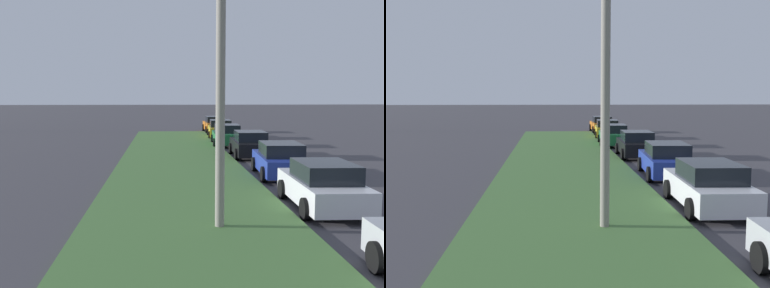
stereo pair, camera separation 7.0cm
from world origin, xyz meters
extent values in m
cube|color=#477238|center=(10.00, 7.60, 0.06)|extent=(60.00, 6.00, 0.12)
cylinder|color=black|center=(6.69, 4.14, 0.32)|extent=(0.65, 0.24, 0.64)
cube|color=silver|center=(11.85, 3.44, 0.57)|extent=(4.34, 1.89, 0.70)
cube|color=black|center=(11.65, 3.44, 1.19)|extent=(2.23, 1.65, 0.55)
cylinder|color=black|center=(13.22, 4.31, 0.32)|extent=(0.64, 0.23, 0.64)
cylinder|color=black|center=(13.18, 2.51, 0.32)|extent=(0.64, 0.23, 0.64)
cylinder|color=black|center=(10.52, 4.36, 0.32)|extent=(0.64, 0.23, 0.64)
cylinder|color=black|center=(10.48, 2.56, 0.32)|extent=(0.64, 0.23, 0.64)
cube|color=#23389E|center=(17.36, 3.35, 0.57)|extent=(4.40, 2.05, 0.70)
cube|color=black|center=(17.16, 3.36, 1.19)|extent=(2.29, 1.73, 0.55)
cylinder|color=black|center=(18.76, 4.17, 0.32)|extent=(0.65, 0.26, 0.64)
cylinder|color=black|center=(18.66, 2.37, 0.32)|extent=(0.65, 0.26, 0.64)
cylinder|color=black|center=(16.06, 4.32, 0.32)|extent=(0.65, 0.26, 0.64)
cylinder|color=black|center=(15.96, 2.53, 0.32)|extent=(0.65, 0.26, 0.64)
cube|color=black|center=(23.48, 3.49, 0.57)|extent=(4.36, 1.95, 0.70)
cube|color=black|center=(23.28, 3.50, 1.19)|extent=(2.25, 1.68, 0.55)
cylinder|color=black|center=(24.86, 4.34, 0.32)|extent=(0.65, 0.24, 0.64)
cylinder|color=black|center=(24.80, 2.54, 0.32)|extent=(0.65, 0.24, 0.64)
cylinder|color=black|center=(22.16, 4.44, 0.32)|extent=(0.65, 0.24, 0.64)
cylinder|color=black|center=(22.10, 2.64, 0.32)|extent=(0.65, 0.24, 0.64)
cube|color=#1E6B38|center=(29.18, 4.00, 0.57)|extent=(4.39, 2.02, 0.70)
cube|color=black|center=(28.98, 4.01, 1.19)|extent=(2.28, 1.71, 0.55)
cylinder|color=black|center=(30.58, 4.82, 0.32)|extent=(0.65, 0.25, 0.64)
cylinder|color=black|center=(30.49, 3.03, 0.32)|extent=(0.65, 0.25, 0.64)
cylinder|color=black|center=(27.88, 4.96, 0.32)|extent=(0.65, 0.25, 0.64)
cylinder|color=black|center=(27.79, 3.17, 0.32)|extent=(0.65, 0.25, 0.64)
cube|color=gold|center=(34.76, 3.75, 0.57)|extent=(4.40, 2.04, 0.70)
cube|color=black|center=(34.56, 3.77, 1.19)|extent=(2.29, 1.72, 0.55)
cylinder|color=black|center=(36.16, 4.57, 0.32)|extent=(0.65, 0.26, 0.64)
cylinder|color=black|center=(36.06, 2.78, 0.32)|extent=(0.65, 0.26, 0.64)
cylinder|color=black|center=(33.46, 4.73, 0.32)|extent=(0.65, 0.26, 0.64)
cylinder|color=black|center=(33.36, 2.93, 0.32)|extent=(0.65, 0.26, 0.64)
cube|color=orange|center=(40.59, 3.56, 0.57)|extent=(4.32, 1.85, 0.70)
cube|color=black|center=(40.39, 3.56, 1.19)|extent=(2.22, 1.63, 0.55)
cylinder|color=black|center=(41.93, 4.48, 0.32)|extent=(0.64, 0.23, 0.64)
cylinder|color=black|center=(41.95, 2.68, 0.32)|extent=(0.64, 0.23, 0.64)
cylinder|color=black|center=(39.23, 4.44, 0.32)|extent=(0.64, 0.23, 0.64)
cylinder|color=black|center=(39.25, 2.64, 0.32)|extent=(0.64, 0.23, 0.64)
cylinder|color=gray|center=(9.70, 6.90, 3.75)|extent=(0.24, 0.24, 7.50)
camera|label=1|loc=(-1.75, 8.34, 3.53)|focal=42.60mm
camera|label=2|loc=(-1.76, 8.27, 3.53)|focal=42.60mm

